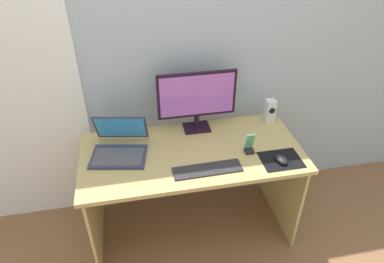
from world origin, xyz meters
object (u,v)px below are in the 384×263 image
object	(u,v)px
mouse	(281,159)
phone_in_dock	(249,145)
laptop	(119,147)
speaker_right	(270,111)
keyboard_external	(207,169)
monitor	(197,98)

from	to	relation	value
mouse	phone_in_dock	bearing A→B (deg)	128.35
laptop	mouse	bearing A→B (deg)	-16.62
laptop	phone_in_dock	bearing A→B (deg)	-10.47
speaker_right	phone_in_dock	distance (m)	0.41
laptop	phone_in_dock	xyz separation A→B (m)	(0.80, -0.15, 0.00)
speaker_right	keyboard_external	distance (m)	0.72
keyboard_external	laptop	bearing A→B (deg)	150.61
speaker_right	keyboard_external	size ratio (longest dim) A/B	0.40
laptop	mouse	size ratio (longest dim) A/B	3.91
laptop	mouse	world-z (taller)	laptop
monitor	speaker_right	xyz separation A→B (m)	(0.53, -0.00, -0.16)
monitor	mouse	xyz separation A→B (m)	(0.43, -0.46, -0.22)
laptop	phone_in_dock	distance (m)	0.82
mouse	monitor	bearing A→B (deg)	122.53
speaker_right	keyboard_external	bearing A→B (deg)	-141.63
laptop	keyboard_external	distance (m)	0.57
monitor	speaker_right	world-z (taller)	monitor
mouse	phone_in_dock	size ratio (longest dim) A/B	0.72
monitor	mouse	size ratio (longest dim) A/B	5.28
speaker_right	mouse	distance (m)	0.47
monitor	mouse	bearing A→B (deg)	-46.96
monitor	mouse	distance (m)	0.67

